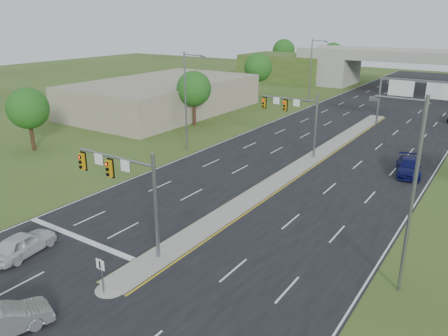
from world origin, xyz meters
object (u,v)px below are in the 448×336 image
Objects in this scene: overpass at (420,73)px; car_far_b at (408,167)px; signal_mast_far at (296,113)px; keep_right_sign at (101,271)px; car_white at (23,243)px; car_silver at (2,321)px; sign_gantry at (422,91)px; signal_mast_near at (127,183)px.

overpass is 15.23× the size of car_far_b.
signal_mast_far is 29.71m from keep_right_sign.
car_white is 34.34m from car_far_b.
overpass is 84.78m from car_white.
car_white is at bearing -20.16° from car_silver.
sign_gantry is 20.33m from car_far_b.
car_white reaches higher than car_silver.
car_silver is 36.45m from car_far_b.
overpass reaches higher than signal_mast_far.
car_far_b is (9.65, -54.69, -2.77)m from overpass.
overpass is 17.87× the size of car_white.
car_silver is at bearing -107.13° from keep_right_sign.
sign_gantry is at bearing -79.32° from car_silver.
signal_mast_far is 3.18× the size of keep_right_sign.
car_silver is (0.76, -34.32, -3.97)m from signal_mast_far.
signal_mast_far reaches higher than car_far_b.
signal_mast_near is 1.33× the size of car_far_b.
keep_right_sign is at bearing -87.89° from car_silver.
car_silver is at bearing -85.32° from signal_mast_near.
car_white is 0.85× the size of car_far_b.
sign_gantry is 2.59× the size of car_white.
signal_mast_far is at bearing 168.25° from car_far_b.
car_white is at bearing -100.29° from signal_mast_far.
keep_right_sign is at bearing -90.00° from overpass.
signal_mast_far reaches higher than car_silver.
signal_mast_near reaches higher than sign_gantry.
sign_gantry reaches higher than car_silver.
signal_mast_near is at bearing -150.09° from car_white.
car_silver is at bearing 131.44° from car_white.
signal_mast_near is at bearing -66.07° from car_silver.
keep_right_sign is 5.15m from car_silver.
sign_gantry is at bearing 82.30° from keep_right_sign.
car_far_b is (17.24, 29.70, -0.00)m from car_white.
overpass is 17.85× the size of car_silver.
sign_gantry reaches higher than car_white.
signal_mast_near is at bearing -101.25° from sign_gantry.
overpass is at bearing -71.71° from car_silver.
signal_mast_far is 1.56× the size of car_silver.
sign_gantry reaches higher than car_far_b.
signal_mast_far is at bearing 94.39° from keep_right_sign.
car_white is at bearing -133.71° from car_far_b.
keep_right_sign is 0.19× the size of sign_gantry.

